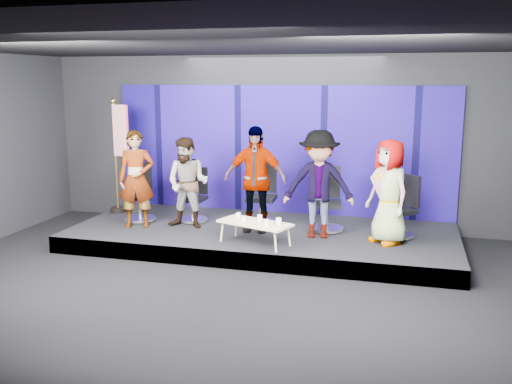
% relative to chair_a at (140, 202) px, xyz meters
% --- Properties ---
extents(ground, '(10.00, 10.00, 0.00)m').
position_rel_chair_a_xyz_m(ground, '(2.48, -2.53, -0.67)').
color(ground, black).
rests_on(ground, ground).
extents(room_walls, '(10.02, 8.02, 3.51)m').
position_rel_chair_a_xyz_m(room_walls, '(2.48, -2.53, 1.76)').
color(room_walls, black).
rests_on(room_walls, ground).
extents(riser, '(7.00, 3.00, 0.30)m').
position_rel_chair_a_xyz_m(riser, '(2.48, -0.03, -0.52)').
color(riser, black).
rests_on(riser, ground).
extents(backdrop, '(7.00, 0.08, 2.60)m').
position_rel_chair_a_xyz_m(backdrop, '(2.48, 1.42, 0.93)').
color(backdrop, '#0E0756').
rests_on(backdrop, riser).
extents(chair_a, '(0.81, 0.81, 1.12)m').
position_rel_chair_a_xyz_m(chair_a, '(0.00, 0.00, 0.00)').
color(chair_a, silver).
rests_on(chair_a, riser).
extents(panelist_a, '(0.77, 0.63, 1.81)m').
position_rel_chair_a_xyz_m(panelist_a, '(0.19, -0.47, 0.54)').
color(panelist_a, black).
rests_on(panelist_a, riser).
extents(chair_b, '(0.60, 0.60, 1.04)m').
position_rel_chair_a_xyz_m(chair_b, '(1.04, 0.22, -0.03)').
color(chair_b, silver).
rests_on(chair_b, riser).
extents(panelist_b, '(0.84, 0.66, 1.68)m').
position_rel_chair_a_xyz_m(panelist_b, '(1.13, -0.27, 0.47)').
color(panelist_b, black).
rests_on(panelist_b, riser).
extents(chair_c, '(0.70, 0.70, 1.18)m').
position_rel_chair_a_xyz_m(chair_c, '(2.37, 0.34, 0.02)').
color(chair_c, silver).
rests_on(chair_c, riser).
extents(panelist_c, '(1.14, 0.52, 1.91)m').
position_rel_chair_a_xyz_m(panelist_c, '(2.38, -0.17, 0.59)').
color(panelist_c, black).
rests_on(panelist_c, riser).
extents(chair_d, '(0.74, 0.74, 1.16)m').
position_rel_chair_a_xyz_m(chair_d, '(3.63, 0.21, 0.01)').
color(chair_d, silver).
rests_on(chair_d, riser).
extents(panelist_d, '(1.30, 0.86, 1.88)m').
position_rel_chair_a_xyz_m(panelist_d, '(3.55, -0.29, 0.57)').
color(panelist_d, black).
rests_on(panelist_d, riser).
extents(chair_e, '(0.87, 0.87, 1.09)m').
position_rel_chair_a_xyz_m(chair_e, '(4.95, 0.11, -0.01)').
color(chair_e, silver).
rests_on(chair_e, riser).
extents(panelist_e, '(1.00, 1.01, 1.76)m').
position_rel_chair_a_xyz_m(panelist_e, '(4.74, -0.35, 0.51)').
color(panelist_e, black).
rests_on(panelist_e, riser).
extents(coffee_table, '(1.34, 0.91, 0.38)m').
position_rel_chair_a_xyz_m(coffee_table, '(2.61, -1.00, -0.02)').
color(coffee_table, tan).
rests_on(coffee_table, riser).
extents(mug_a, '(0.08, 0.08, 0.10)m').
position_rel_chair_a_xyz_m(mug_a, '(2.26, -0.82, 0.06)').
color(mug_a, white).
rests_on(mug_a, coffee_table).
extents(mug_b, '(0.08, 0.08, 0.09)m').
position_rel_chair_a_xyz_m(mug_b, '(2.43, -1.05, 0.06)').
color(mug_b, white).
rests_on(mug_b, coffee_table).
extents(mug_c, '(0.09, 0.09, 0.10)m').
position_rel_chair_a_xyz_m(mug_c, '(2.66, -0.90, 0.06)').
color(mug_c, white).
rests_on(mug_c, coffee_table).
extents(mug_d, '(0.08, 0.08, 0.10)m').
position_rel_chair_a_xyz_m(mug_d, '(2.85, -1.18, 0.06)').
color(mug_d, white).
rests_on(mug_d, coffee_table).
extents(mug_e, '(0.09, 0.09, 0.11)m').
position_rel_chair_a_xyz_m(mug_e, '(3.02, -1.06, 0.07)').
color(mug_e, white).
rests_on(mug_e, coffee_table).
extents(flag_stand, '(0.52, 0.31, 2.35)m').
position_rel_chair_a_xyz_m(flag_stand, '(-0.64, 0.44, 0.87)').
color(flag_stand, black).
rests_on(flag_stand, riser).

